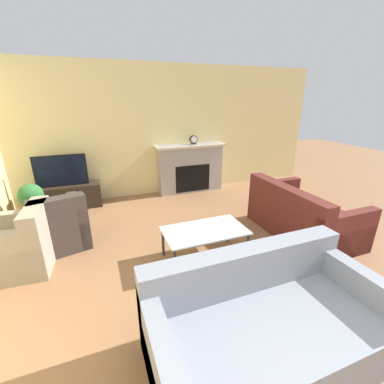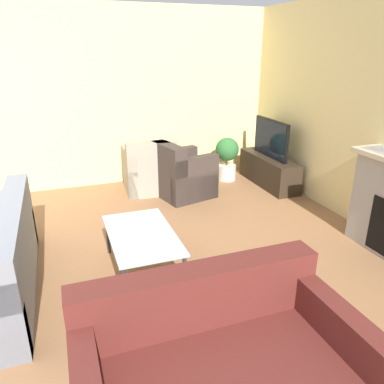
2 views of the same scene
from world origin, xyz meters
name	(u,v)px [view 1 (image 1 of 2)]	position (x,y,z in m)	size (l,w,h in m)	color
wall_back	(144,132)	(0.00, 5.15, 1.35)	(8.17, 0.06, 2.70)	beige
fireplace	(190,167)	(0.95, 4.95, 0.56)	(1.57, 0.39, 1.07)	#9E9993
tv_stand	(66,197)	(-1.65, 4.85, 0.23)	(1.28, 0.38, 0.47)	#2D2319
tv	(61,171)	(-1.65, 4.85, 0.76)	(0.90, 0.06, 0.59)	black
couch_sectional	(265,326)	(0.09, 0.94, 0.29)	(1.90, 0.97, 0.82)	gray
couch_loveseat	(301,217)	(1.85, 2.44, 0.29)	(0.99, 1.60, 0.82)	#5B231E
armchair_by_window	(19,247)	(-2.04, 2.98, 0.30)	(0.82, 0.77, 0.82)	#9E937F
armchair_accent	(59,227)	(-1.62, 3.39, 0.31)	(0.84, 0.88, 0.82)	#3D332D
coffee_table	(205,233)	(0.18, 2.37, 0.38)	(1.07, 0.61, 0.42)	#333338
potted_plant	(32,202)	(-2.10, 4.32, 0.40)	(0.38, 0.38, 0.71)	beige
mantel_clock	(193,140)	(1.03, 4.96, 1.17)	(0.17, 0.07, 0.20)	#28231E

